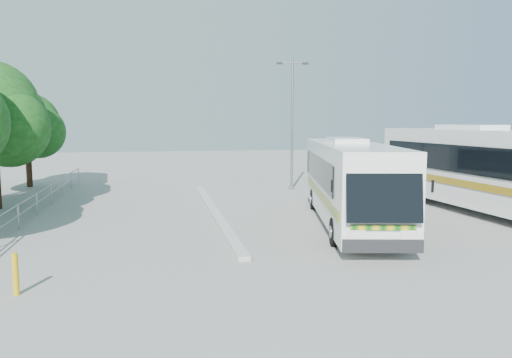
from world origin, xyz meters
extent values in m
plane|color=gray|center=(0.00, 0.00, 0.00)|extent=(100.00, 100.00, 0.00)
cube|color=#B2B2AD|center=(-2.30, 2.00, 0.07)|extent=(0.40, 16.00, 0.15)
cylinder|color=gray|center=(-10.00, 4.00, 0.95)|extent=(0.06, 22.00, 0.06)
cylinder|color=gray|center=(-10.00, 4.00, 0.55)|extent=(0.06, 22.00, 0.06)
cylinder|color=gray|center=(-10.00, 14.00, 0.50)|extent=(0.06, 0.06, 1.00)
sphere|color=#14370F|center=(-11.37, 4.55, 3.80)|extent=(3.59, 3.59, 3.59)
sphere|color=#14370F|center=(-12.46, 8.18, 4.29)|extent=(4.06, 4.06, 4.06)
cylinder|color=#382314|center=(-12.70, 13.30, 1.39)|extent=(0.36, 0.36, 2.77)
sphere|color=#14370F|center=(-12.70, 13.30, 3.91)|extent=(4.03, 4.03, 4.03)
sphere|color=#14370F|center=(-11.94, 12.80, 3.46)|extent=(3.28, 3.28, 3.28)
sphere|color=#14370F|center=(-13.33, 13.93, 4.41)|extent=(3.02, 3.02, 3.02)
cube|color=white|center=(2.77, -1.37, 1.78)|extent=(4.70, 11.65, 2.90)
cube|color=black|center=(1.58, -6.97, 2.14)|extent=(2.23, 0.88, 1.85)
cube|color=black|center=(1.71, -0.56, 2.14)|extent=(1.94, 8.94, 1.05)
cube|color=black|center=(4.07, -1.06, 2.14)|extent=(1.94, 8.94, 1.05)
cube|color=#0C5814|center=(1.52, -1.39, 1.24)|extent=(2.08, 9.68, 0.27)
cylinder|color=black|center=(0.95, -4.77, 0.48)|extent=(0.48, 0.99, 0.95)
cylinder|color=black|center=(3.05, -5.22, 0.48)|extent=(0.48, 0.99, 0.95)
cylinder|color=black|center=(2.39, 2.02, 0.48)|extent=(0.48, 0.99, 0.95)
cylinder|color=black|center=(4.49, 1.57, 0.48)|extent=(0.48, 0.99, 0.95)
cube|color=silver|center=(9.59, -0.30, 2.06)|extent=(3.45, 13.29, 3.35)
cube|color=black|center=(8.17, 0.28, 2.47)|extent=(0.62, 10.52, 1.21)
cube|color=black|center=(10.95, 0.43, 2.47)|extent=(0.62, 10.52, 1.21)
cube|color=#114F0B|center=(8.21, -0.70, 1.43)|extent=(0.65, 11.40, 0.31)
cylinder|color=black|center=(8.15, 3.36, 0.55)|extent=(0.39, 1.11, 1.10)
cylinder|color=black|center=(10.63, 3.49, 0.55)|extent=(0.39, 1.11, 1.10)
cylinder|color=#93969B|center=(3.21, 8.98, 3.88)|extent=(0.17, 0.17, 7.76)
cylinder|color=#93969B|center=(3.21, 8.98, 7.57)|extent=(1.55, 0.25, 0.08)
cube|color=black|center=(2.44, 9.06, 7.52)|extent=(0.36, 0.21, 0.12)
cube|color=black|center=(3.98, 8.89, 7.52)|extent=(0.36, 0.21, 0.12)
cylinder|color=#C69B0B|center=(-8.10, -7.75, 0.51)|extent=(0.15, 0.15, 1.02)
camera|label=1|loc=(-4.74, -20.08, 4.10)|focal=35.00mm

